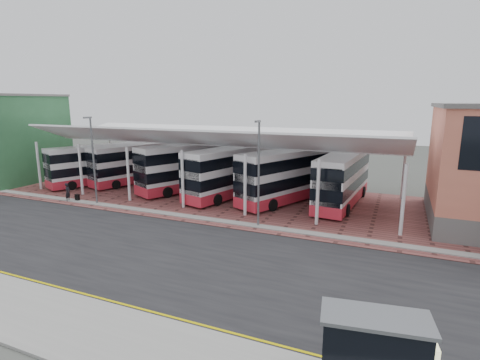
{
  "coord_description": "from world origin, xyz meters",
  "views": [
    {
      "loc": [
        11.5,
        -19.26,
        9.4
      ],
      "look_at": [
        -0.14,
        7.76,
        3.2
      ],
      "focal_mm": 28.0,
      "sensor_mm": 36.0,
      "label": 1
    }
  ],
  "objects_px": {
    "bus_4": "(289,176)",
    "bus_3": "(232,172)",
    "bus_2": "(191,167)",
    "bus_5": "(343,179)",
    "bus_shelter": "(385,353)",
    "bus_0": "(97,165)",
    "pedestrian": "(68,192)",
    "bus_1": "(136,164)"
  },
  "relations": [
    {
      "from": "bus_1",
      "to": "pedestrian",
      "type": "distance_m",
      "value": 9.52
    },
    {
      "from": "bus_3",
      "to": "bus_shelter",
      "type": "bearing_deg",
      "value": -39.87
    },
    {
      "from": "bus_2",
      "to": "pedestrian",
      "type": "distance_m",
      "value": 12.26
    },
    {
      "from": "bus_3",
      "to": "bus_5",
      "type": "xyz_separation_m",
      "value": [
        10.61,
        1.1,
        -0.07
      ]
    },
    {
      "from": "bus_0",
      "to": "bus_shelter",
      "type": "height_order",
      "value": "bus_0"
    },
    {
      "from": "bus_1",
      "to": "bus_2",
      "type": "relative_size",
      "value": 0.92
    },
    {
      "from": "bus_1",
      "to": "bus_2",
      "type": "distance_m",
      "value": 7.72
    },
    {
      "from": "bus_0",
      "to": "bus_2",
      "type": "xyz_separation_m",
      "value": [
        11.46,
        1.69,
        0.26
      ]
    },
    {
      "from": "bus_shelter",
      "to": "pedestrian",
      "type": "bearing_deg",
      "value": 145.07
    },
    {
      "from": "bus_1",
      "to": "bus_5",
      "type": "xyz_separation_m",
      "value": [
        23.46,
        -0.13,
        0.11
      ]
    },
    {
      "from": "bus_0",
      "to": "bus_4",
      "type": "distance_m",
      "value": 22.38
    },
    {
      "from": "bus_2",
      "to": "bus_1",
      "type": "bearing_deg",
      "value": -159.5
    },
    {
      "from": "bus_2",
      "to": "bus_5",
      "type": "relative_size",
      "value": 1.04
    },
    {
      "from": "bus_2",
      "to": "pedestrian",
      "type": "height_order",
      "value": "bus_2"
    },
    {
      "from": "bus_2",
      "to": "bus_shelter",
      "type": "bearing_deg",
      "value": -23.59
    },
    {
      "from": "bus_0",
      "to": "bus_3",
      "type": "height_order",
      "value": "bus_3"
    },
    {
      "from": "bus_2",
      "to": "bus_4",
      "type": "distance_m",
      "value": 10.89
    },
    {
      "from": "bus_2",
      "to": "bus_shelter",
      "type": "distance_m",
      "value": 30.8
    },
    {
      "from": "bus_shelter",
      "to": "bus_3",
      "type": "bearing_deg",
      "value": 115.67
    },
    {
      "from": "bus_3",
      "to": "pedestrian",
      "type": "height_order",
      "value": "bus_3"
    },
    {
      "from": "bus_1",
      "to": "bus_4",
      "type": "height_order",
      "value": "bus_4"
    },
    {
      "from": "bus_5",
      "to": "bus_shelter",
      "type": "bearing_deg",
      "value": -74.14
    },
    {
      "from": "bus_1",
      "to": "bus_3",
      "type": "distance_m",
      "value": 12.92
    },
    {
      "from": "pedestrian",
      "to": "bus_shelter",
      "type": "height_order",
      "value": "bus_shelter"
    },
    {
      "from": "bus_4",
      "to": "bus_3",
      "type": "bearing_deg",
      "value": -153.44
    },
    {
      "from": "bus_0",
      "to": "pedestrian",
      "type": "height_order",
      "value": "bus_0"
    },
    {
      "from": "bus_0",
      "to": "pedestrian",
      "type": "relative_size",
      "value": 6.24
    },
    {
      "from": "bus_1",
      "to": "bus_5",
      "type": "height_order",
      "value": "bus_5"
    },
    {
      "from": "bus_2",
      "to": "bus_5",
      "type": "height_order",
      "value": "bus_2"
    },
    {
      "from": "bus_3",
      "to": "pedestrian",
      "type": "bearing_deg",
      "value": -133.11
    },
    {
      "from": "bus_4",
      "to": "bus_shelter",
      "type": "bearing_deg",
      "value": -43.72
    },
    {
      "from": "bus_3",
      "to": "bus_4",
      "type": "xyz_separation_m",
      "value": [
        5.73,
        0.32,
        0.01
      ]
    },
    {
      "from": "bus_1",
      "to": "bus_3",
      "type": "height_order",
      "value": "bus_3"
    },
    {
      "from": "bus_1",
      "to": "bus_3",
      "type": "relative_size",
      "value": 0.92
    },
    {
      "from": "bus_4",
      "to": "bus_2",
      "type": "bearing_deg",
      "value": -158.37
    },
    {
      "from": "bus_shelter",
      "to": "bus_1",
      "type": "bearing_deg",
      "value": 131.33
    },
    {
      "from": "bus_0",
      "to": "bus_3",
      "type": "bearing_deg",
      "value": 26.82
    },
    {
      "from": "bus_3",
      "to": "bus_shelter",
      "type": "distance_m",
      "value": 27.11
    },
    {
      "from": "bus_2",
      "to": "bus_5",
      "type": "xyz_separation_m",
      "value": [
        15.76,
        0.44,
        -0.11
      ]
    },
    {
      "from": "bus_1",
      "to": "bus_5",
      "type": "distance_m",
      "value": 23.46
    },
    {
      "from": "bus_3",
      "to": "bus_5",
      "type": "bearing_deg",
      "value": 21.64
    },
    {
      "from": "bus_1",
      "to": "bus_2",
      "type": "xyz_separation_m",
      "value": [
        7.7,
        -0.57,
        0.23
      ]
    }
  ]
}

